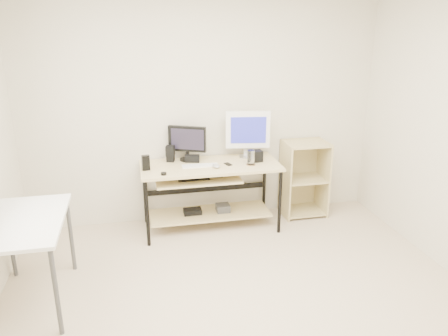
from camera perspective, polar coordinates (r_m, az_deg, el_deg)
The scene contains 16 objects.
room at distance 3.02m, azimuth 1.07°, elevation 1.12°, with size 4.01×4.01×2.62m.
desk at distance 4.80m, azimuth -2.10°, elevation -1.93°, with size 1.50×0.65×0.75m.
side_table at distance 3.81m, azimuth -24.54°, elevation -7.27°, with size 0.60×1.00×0.75m.
shelf_unit at distance 5.29m, azimuth 10.25°, elevation -1.22°, with size 0.50×0.40×0.90m.
black_monitor at distance 4.82m, azimuth -4.83°, elevation 3.54°, with size 0.40×0.21×0.39m.
white_imac at distance 4.90m, azimuth 3.13°, elevation 4.85°, with size 0.50×0.16×0.53m.
keyboard at distance 4.67m, azimuth -3.13°, elevation 0.31°, with size 0.39×0.11×0.01m, color white.
mouse at distance 4.61m, azimuth -1.06°, elevation 0.28°, with size 0.07×0.11×0.04m, color #B2B2B7.
center_speaker at distance 4.80m, azimuth -4.18°, elevation 1.23°, with size 0.16×0.07×0.08m, color black.
speaker_left at distance 4.83m, azimuth -7.03°, elevation 1.91°, with size 0.11×0.11×0.18m.
speaker_right at distance 4.82m, azimuth 4.35°, elevation 1.58°, with size 0.10×0.10×0.12m, color black.
audio_controller at distance 4.59m, azimuth -10.19°, elevation 0.68°, with size 0.08×0.05×0.16m, color black.
volume_puck at distance 4.44m, azimuth -7.88°, elevation -0.74°, with size 0.06×0.06×0.02m, color black.
smartphone at distance 4.72m, azimuth 0.53°, elevation 0.51°, with size 0.05×0.10×0.01m, color black.
coaster at distance 4.72m, azimuth 3.52°, elevation 0.46°, with size 0.10×0.10×0.01m, color olive.
drinking_glass at distance 4.69m, azimuth 3.54°, elevation 1.41°, with size 0.08×0.08×0.16m, color white.
Camera 1 is at (-0.80, -2.76, 2.23)m, focal length 35.00 mm.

